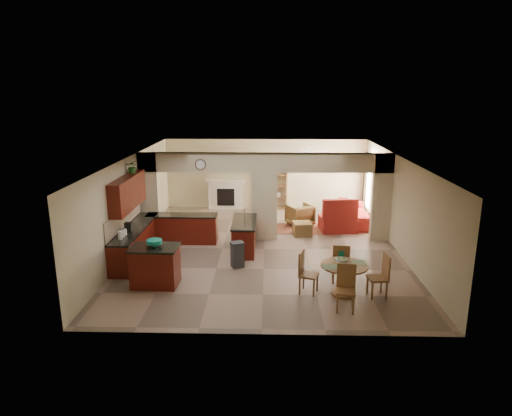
{
  "coord_description": "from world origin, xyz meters",
  "views": [
    {
      "loc": [
        0.11,
        -13.14,
        4.73
      ],
      "look_at": [
        -0.26,
        0.3,
        1.21
      ],
      "focal_mm": 32.0,
      "sensor_mm": 36.0,
      "label": 1
    }
  ],
  "objects_px": {
    "kitchen_island": "(155,266)",
    "armchair": "(300,215)",
    "dining_table": "(344,275)",
    "sofa": "(356,213)"
  },
  "relations": [
    {
      "from": "dining_table",
      "to": "kitchen_island",
      "type": "bearing_deg",
      "value": 174.6
    },
    {
      "from": "kitchen_island",
      "to": "dining_table",
      "type": "distance_m",
      "value": 4.59
    },
    {
      "from": "dining_table",
      "to": "sofa",
      "type": "relative_size",
      "value": 0.44
    },
    {
      "from": "kitchen_island",
      "to": "armchair",
      "type": "distance_m",
      "value": 6.53
    },
    {
      "from": "kitchen_island",
      "to": "armchair",
      "type": "relative_size",
      "value": 1.42
    },
    {
      "from": "armchair",
      "to": "kitchen_island",
      "type": "bearing_deg",
      "value": 26.27
    },
    {
      "from": "sofa",
      "to": "kitchen_island",
      "type": "bearing_deg",
      "value": 133.01
    },
    {
      "from": "dining_table",
      "to": "armchair",
      "type": "relative_size",
      "value": 1.32
    },
    {
      "from": "dining_table",
      "to": "sofa",
      "type": "bearing_deg",
      "value": 77.04
    },
    {
      "from": "armchair",
      "to": "sofa",
      "type": "bearing_deg",
      "value": 164.2
    }
  ]
}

